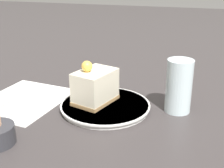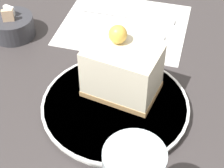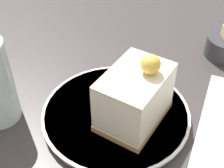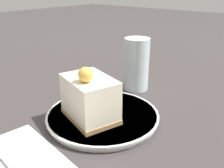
{
  "view_description": "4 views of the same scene",
  "coord_description": "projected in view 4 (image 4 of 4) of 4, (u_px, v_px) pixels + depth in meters",
  "views": [
    {
      "loc": [
        -0.18,
        0.65,
        0.34
      ],
      "look_at": [
        0.02,
        -0.04,
        0.06
      ],
      "focal_mm": 50.0,
      "sensor_mm": 36.0,
      "label": 1
    },
    {
      "loc": [
        -0.35,
        -0.06,
        0.42
      ],
      "look_at": [
        0.04,
        -0.01,
        0.05
      ],
      "focal_mm": 60.0,
      "sensor_mm": 36.0,
      "label": 2
    },
    {
      "loc": [
        0.11,
        -0.34,
        0.35
      ],
      "look_at": [
        0.03,
        -0.03,
        0.07
      ],
      "focal_mm": 50.0,
      "sensor_mm": 36.0,
      "label": 3
    },
    {
      "loc": [
        0.35,
        0.27,
        0.25
      ],
      "look_at": [
        0.01,
        -0.01,
        0.07
      ],
      "focal_mm": 40.0,
      "sensor_mm": 36.0,
      "label": 4
    }
  ],
  "objects": [
    {
      "name": "plate",
      "position": [
        103.0,
        116.0,
        0.5
      ],
      "size": [
        0.22,
        0.22,
        0.01
      ],
      "color": "silver",
      "rests_on": "ground_plane"
    },
    {
      "name": "ground_plane",
      "position": [
        119.0,
        116.0,
        0.51
      ],
      "size": [
        4.0,
        4.0,
        0.0
      ],
      "primitive_type": "plane",
      "color": "#383333"
    },
    {
      "name": "cake_slice",
      "position": [
        90.0,
        98.0,
        0.46
      ],
      "size": [
        0.1,
        0.13,
        0.11
      ],
      "rotation": [
        0.0,
        0.0,
        -0.3
      ],
      "color": "#AD8451",
      "rests_on": "plate"
    },
    {
      "name": "drinking_glass",
      "position": [
        136.0,
        64.0,
        0.62
      ],
      "size": [
        0.06,
        0.06,
        0.13
      ],
      "color": "silver",
      "rests_on": "ground_plane"
    }
  ]
}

